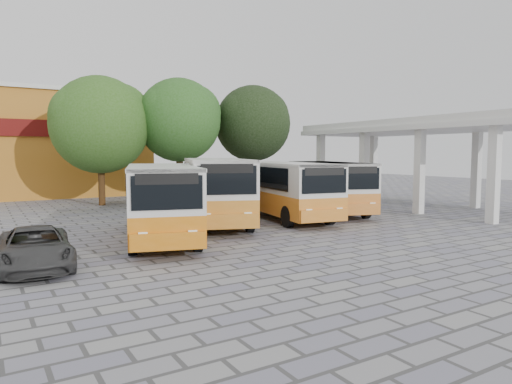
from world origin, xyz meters
TOP-DOWN VIEW (x-y plane):
  - ground at (0.00, 0.00)m, footprint 90.00×90.00m
  - terminal_shelter at (10.50, 4.00)m, footprint 6.80×15.80m
  - shophouse_block at (-11.00, 25.99)m, footprint 20.40×10.40m
  - bus_far_left at (-7.22, 1.88)m, footprint 4.68×8.57m
  - bus_centre_left at (-3.55, 4.49)m, footprint 5.47×9.26m
  - bus_centre_right at (0.24, 4.02)m, footprint 3.88×8.43m
  - bus_far_right at (3.72, 4.73)m, footprint 4.96×8.56m
  - tree_left at (-6.38, 15.42)m, footprint 6.60×6.28m
  - tree_middle at (-1.30, 14.53)m, footprint 6.00×5.71m
  - tree_right at (4.69, 14.68)m, footprint 6.00×5.71m
  - parked_car at (-11.96, -0.50)m, footprint 2.30×4.46m

SIDE VIEW (x-z plane):
  - ground at x=0.00m, z-range 0.00..0.00m
  - parked_car at x=-11.96m, z-range 0.00..1.20m
  - bus_far_right at x=3.72m, z-range 0.23..3.12m
  - bus_centre_right at x=0.24m, z-range 0.23..3.14m
  - bus_far_left at x=-7.22m, z-range 0.23..3.14m
  - bus_centre_left at x=-3.55m, z-range 0.25..3.37m
  - shophouse_block at x=-11.00m, z-range 0.01..8.31m
  - terminal_shelter at x=10.50m, z-range 2.21..7.61m
  - tree_left at x=-6.38m, z-range 1.25..9.62m
  - tree_right at x=4.69m, z-range 1.58..10.10m
  - tree_middle at x=-1.30m, z-range 1.59..10.12m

